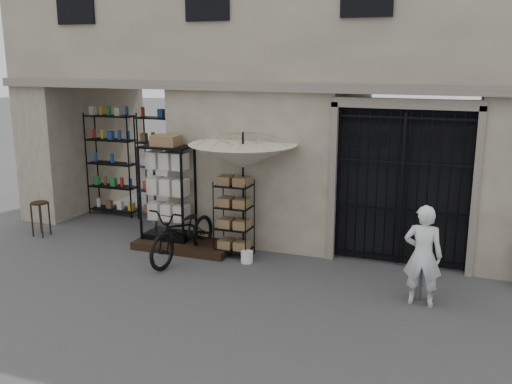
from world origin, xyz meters
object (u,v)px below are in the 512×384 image
at_px(bicycle, 185,259).
at_px(market_umbrella, 243,149).
at_px(wooden_stool, 41,218).
at_px(shopkeeper, 419,304).
at_px(wire_rack, 234,220).
at_px(white_bucket, 247,257).
at_px(display_cabinet, 168,197).
at_px(steel_bollard, 418,276).

bearing_deg(bicycle, market_umbrella, 37.20).
xyz_separation_m(wooden_stool, shopkeeper, (8.02, -0.75, -0.40)).
bearing_deg(shopkeeper, market_umbrella, -17.44).
height_order(wire_rack, wooden_stool, wire_rack).
relative_size(market_umbrella, white_bucket, 12.66).
distance_m(display_cabinet, wooden_stool, 3.00).
relative_size(wire_rack, steel_bollard, 1.89).
height_order(wire_rack, market_umbrella, market_umbrella).
distance_m(white_bucket, steel_bollard, 3.25).
bearing_deg(shopkeeper, bicycle, -6.32).
bearing_deg(display_cabinet, wooden_stool, 170.87).
xyz_separation_m(wire_rack, wooden_stool, (-4.42, -0.29, -0.34)).
height_order(white_bucket, bicycle, bicycle).
bearing_deg(wire_rack, wooden_stool, 161.88).
distance_m(white_bucket, bicycle, 1.22).
height_order(market_umbrella, wooden_stool, market_umbrella).
relative_size(white_bucket, steel_bollard, 0.29).
height_order(white_bucket, wooden_stool, wooden_stool).
relative_size(wire_rack, shopkeeper, 0.93).
height_order(wire_rack, white_bucket, wire_rack).
xyz_separation_m(display_cabinet, market_umbrella, (1.69, -0.09, 1.09)).
distance_m(market_umbrella, wooden_stool, 4.91).
distance_m(bicycle, shopkeeper, 4.45).
bearing_deg(wire_rack, shopkeeper, -38.13).
bearing_deg(shopkeeper, wire_rack, -15.75).
xyz_separation_m(market_umbrella, bicycle, (-0.99, -0.58, -2.10)).
distance_m(wire_rack, market_umbrella, 1.38).
bearing_deg(wooden_stool, wire_rack, 3.79).
relative_size(display_cabinet, bicycle, 1.01).
xyz_separation_m(white_bucket, bicycle, (-1.19, -0.25, -0.11)).
xyz_separation_m(market_umbrella, shopkeeper, (3.43, -1.11, -2.10)).
bearing_deg(bicycle, white_bucket, 18.65).
bearing_deg(white_bucket, bicycle, -168.00).
distance_m(wire_rack, steel_bollard, 3.67).
xyz_separation_m(display_cabinet, bicycle, (0.70, -0.67, -1.01)).
bearing_deg(bicycle, wooden_stool, -176.98).
relative_size(wooden_stool, shopkeeper, 0.47).
bearing_deg(market_umbrella, display_cabinet, 176.95).
distance_m(bicycle, steel_bollard, 4.40).
bearing_deg(wooden_stool, steel_bollard, -4.24).
distance_m(steel_bollard, shopkeeper, 0.43).
xyz_separation_m(display_cabinet, wooden_stool, (-2.90, -0.45, -0.61)).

